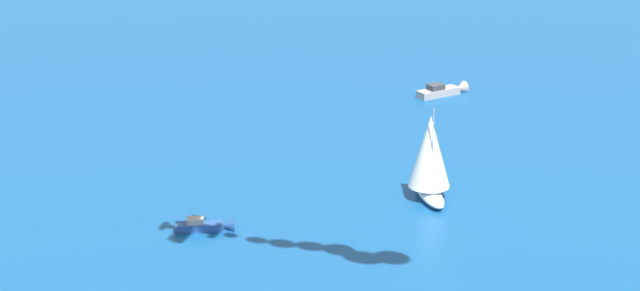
# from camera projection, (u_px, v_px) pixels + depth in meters

# --- Properties ---
(sailboat_inshore) EXTENTS (9.18, 6.06, 11.41)m
(sailboat_inshore) POSITION_uv_depth(u_px,v_px,m) (430.00, 156.00, 149.75)
(sailboat_inshore) COLOR white
(sailboat_inshore) RESTS_ON ground_plane
(motorboat_offshore) EXTENTS (4.18, 6.66, 1.90)m
(motorboat_offshore) POSITION_uv_depth(u_px,v_px,m) (207.00, 226.00, 142.28)
(motorboat_offshore) COLOR #23478C
(motorboat_offshore) RESTS_ON ground_plane
(motorboat_mid_cluster) EXTENTS (2.55, 8.23, 2.36)m
(motorboat_mid_cluster) POSITION_uv_depth(u_px,v_px,m) (444.00, 91.00, 190.05)
(motorboat_mid_cluster) COLOR #9E9993
(motorboat_mid_cluster) RESTS_ON ground_plane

